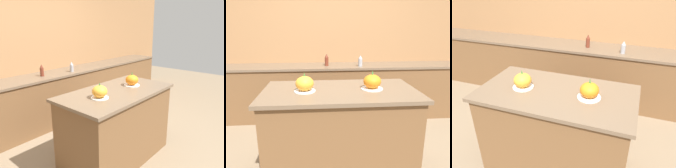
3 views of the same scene
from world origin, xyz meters
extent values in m
plane|color=#847056|center=(0.00, 0.00, 0.00)|extent=(12.00, 12.00, 0.00)
cube|color=#9E7047|center=(0.00, 1.87, 1.25)|extent=(8.00, 0.06, 2.50)
cube|color=brown|center=(0.00, 0.00, 0.45)|extent=(1.41, 0.72, 0.89)
cube|color=brown|center=(0.00, 0.00, 0.91)|extent=(1.47, 0.78, 0.03)
cube|color=brown|center=(0.00, 1.54, 0.43)|extent=(6.00, 0.56, 0.85)
cube|color=brown|center=(0.00, 1.54, 0.87)|extent=(6.00, 0.60, 0.03)
cylinder|color=white|center=(-0.33, -0.03, 0.93)|extent=(0.20, 0.20, 0.01)
ellipsoid|color=orange|center=(-0.33, -0.03, 1.00)|extent=(0.17, 0.17, 0.14)
cone|color=#38702D|center=(-0.33, -0.03, 1.09)|extent=(0.02, 0.02, 0.04)
cylinder|color=white|center=(0.31, 0.00, 0.93)|extent=(0.21, 0.21, 0.01)
ellipsoid|color=orange|center=(0.31, 0.00, 1.00)|extent=(0.17, 0.17, 0.13)
cone|color=#38702D|center=(0.31, 0.00, 1.09)|extent=(0.02, 0.02, 0.05)
cylinder|color=maroon|center=(-0.08, 1.51, 0.96)|extent=(0.06, 0.06, 0.14)
cone|color=maroon|center=(-0.08, 1.51, 1.06)|extent=(0.05, 0.05, 0.06)
cylinder|color=#99999E|center=(0.45, 1.41, 0.95)|extent=(0.07, 0.07, 0.12)
cone|color=#99999E|center=(0.45, 1.41, 1.04)|extent=(0.06, 0.06, 0.05)
camera|label=1|loc=(-1.98, -1.60, 1.72)|focal=35.00mm
camera|label=2|loc=(-0.19, -2.00, 1.52)|focal=35.00mm
camera|label=3|loc=(0.66, -1.64, 1.92)|focal=35.00mm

